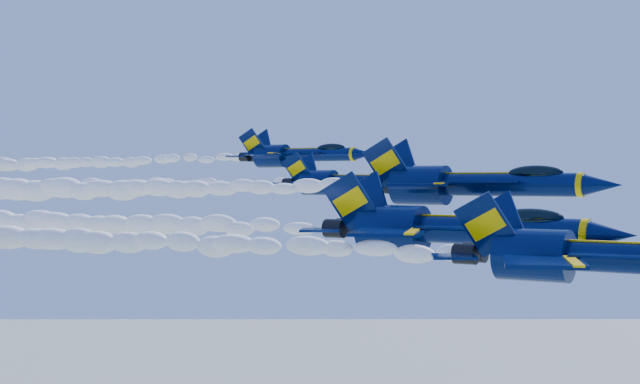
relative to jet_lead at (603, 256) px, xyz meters
The scene contains 10 objects.
jet_lead is the anchor object (origin of this frame).
smoke_trail_jet_lead 33.24m from the jet_lead, behind, with size 51.75×2.33×2.10m, color white.
jet_second 13.04m from the jet_lead, 148.24° to the left, with size 19.70×16.16×7.32m.
smoke_trail_jet_second 45.88m from the jet_lead, behind, with size 51.75×2.67×2.40m, color white.
jet_third 20.82m from the jet_lead, 130.99° to the left, with size 18.84×15.45×7.00m.
smoke_trail_jet_third 49.94m from the jet_lead, 161.89° to the left, with size 51.75×2.55×2.30m, color white.
jet_fourth 39.29m from the jet_lead, 139.03° to the left, with size 15.05×12.34×5.59m.
smoke_trail_jet_fourth 67.02m from the jet_lead, 157.47° to the left, with size 51.75×2.04×1.83m, color white.
jet_fifth 52.60m from the jet_lead, 140.23° to the left, with size 15.95×13.09×5.93m.
smoke_trail_jet_fifth 80.34m from the jet_lead, 155.36° to the left, with size 51.75×2.16×1.94m, color white.
Camera 1 is at (27.10, -56.87, 155.43)m, focal length 50.00 mm.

